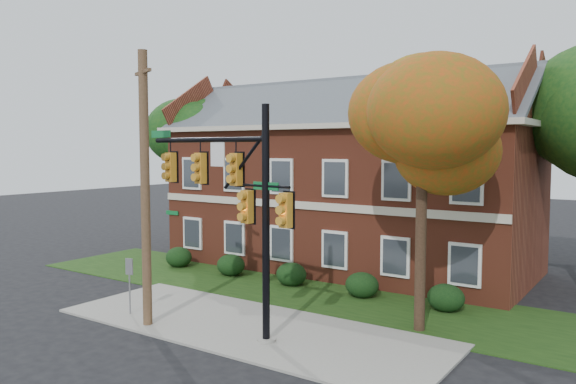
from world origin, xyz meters
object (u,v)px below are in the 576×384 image
Objects in this scene: hedge_right at (362,285)px; tree_far_rear at (428,104)px; hedge_left at (231,265)px; traffic_signal at (235,194)px; sign_post at (129,277)px; hedge_center at (291,274)px; tree_near_right at (428,132)px; hedge_far_left at (179,257)px; apartment_building at (348,170)px; tree_left_rear at (194,139)px; utility_pole at (145,189)px; hedge_far_right at (446,298)px.

tree_far_rear reaches higher than hedge_right.
hedge_left is 0.19× the size of traffic_signal.
hedge_left is 7.18m from sign_post.
hedge_left is at bearing 180.00° from hedge_right.
traffic_signal is (2.13, -6.45, 4.12)m from hedge_center.
sign_post is (-2.39, -7.04, 0.92)m from hedge_center.
traffic_signal is at bearing -144.58° from tree_near_right.
hedge_far_left is at bearing -122.50° from tree_far_rear.
apartment_building is 11.91m from traffic_signal.
apartment_building is at bearing 123.67° from hedge_right.
tree_left_rear reaches higher than hedge_right.
hedge_far_left is 10.56m from utility_pole.
hedge_left is (3.50, 0.00, 0.00)m from hedge_far_left.
tree_near_right is 18.33m from tree_left_rear.
traffic_signal reaches higher than hedge_left.
hedge_far_left is 0.15× the size of utility_pole.
hedge_right is at bearing 37.85° from sign_post.
apartment_building is 9.94m from tree_left_rear.
sign_post is (4.61, -7.04, 0.92)m from hedge_far_left.
tree_left_rear is (-2.73, 4.14, 6.16)m from hedge_far_left.
hedge_center is (3.50, 0.00, 0.00)m from hedge_left.
sign_post is (-4.53, -0.58, -3.20)m from traffic_signal.
sign_post reaches higher than hedge_far_left.
traffic_signal reaches higher than hedge_right.
apartment_building is at bearing 105.89° from traffic_signal.
tree_left_rear is (-6.23, 4.14, 6.16)m from hedge_left.
tree_left_rear is (-9.73, -1.12, 1.69)m from apartment_building.
hedge_far_left is 10.50m from hedge_right.
tree_near_right reaches higher than hedge_far_left.
tree_near_right is at bearing 40.98° from traffic_signal.
utility_pole is at bearing -30.07° from sign_post.
utility_pole is (-2.26, -20.61, -4.08)m from tree_far_rear.
traffic_signal is at bearing -127.02° from hedge_far_right.
traffic_signal is (9.13, -6.45, 4.12)m from hedge_far_left.
hedge_far_left is 0.12× the size of tree_far_rear.
tree_near_right is 6.57m from traffic_signal.
sign_post reaches higher than hedge_right.
hedge_far_right is at bearing 0.00° from hedge_left.
tree_left_rear is at bearing 150.79° from utility_pole.
utility_pole is 4.41× the size of sign_post.
tree_far_rear is at bearing 67.28° from sign_post.
hedge_far_left is at bearing 168.73° from tree_near_right.
hedge_right and hedge_far_right have the same top height.
sign_post is (-5.89, -7.04, 0.92)m from hedge_right.
hedge_center is 3.50m from hedge_right.
utility_pole is (-0.92, -12.77, -0.22)m from apartment_building.
tree_far_rear is 5.41× the size of sign_post.
sign_post is at bearing -167.09° from traffic_signal.
hedge_center is at bearing 106.73° from utility_pole.
sign_post is at bearing -129.94° from hedge_right.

